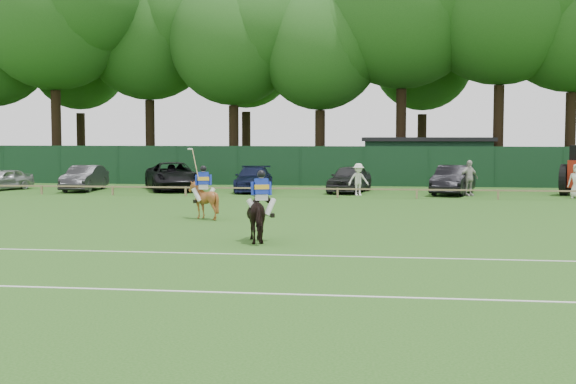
% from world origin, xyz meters
% --- Properties ---
extents(ground, '(160.00, 160.00, 0.00)m').
position_xyz_m(ground, '(0.00, 0.00, 0.00)').
color(ground, '#1E4C14').
rests_on(ground, ground).
extents(horse_dark, '(1.41, 2.05, 1.58)m').
position_xyz_m(horse_dark, '(-0.10, 1.50, 0.79)').
color(horse_dark, black).
rests_on(horse_dark, ground).
extents(horse_chestnut, '(1.44, 1.54, 1.44)m').
position_xyz_m(horse_chestnut, '(-3.36, 7.35, 0.72)').
color(horse_chestnut, brown).
rests_on(horse_chestnut, ground).
extents(sedan_silver, '(2.75, 3.94, 1.24)m').
position_xyz_m(sedan_silver, '(-18.64, 20.71, 0.62)').
color(sedan_silver, '#A6A8AB').
rests_on(sedan_silver, ground).
extents(sedan_grey, '(1.82, 4.51, 1.46)m').
position_xyz_m(sedan_grey, '(-13.77, 20.85, 0.73)').
color(sedan_grey, '#292A2C').
rests_on(sedan_grey, ground).
extents(suv_black, '(4.84, 6.40, 1.62)m').
position_xyz_m(suv_black, '(-8.86, 21.98, 0.81)').
color(suv_black, black).
rests_on(suv_black, ground).
extents(sedan_navy, '(2.56, 5.12, 1.43)m').
position_xyz_m(sedan_navy, '(-4.01, 21.52, 0.71)').
color(sedan_navy, black).
rests_on(sedan_navy, ground).
extents(hatch_grey, '(2.61, 4.75, 1.53)m').
position_xyz_m(hatch_grey, '(1.39, 21.71, 0.76)').
color(hatch_grey, '#2B2B2D').
rests_on(hatch_grey, ground).
extents(estate_black, '(2.81, 5.01, 1.56)m').
position_xyz_m(estate_black, '(7.02, 21.05, 0.78)').
color(estate_black, black).
rests_on(estate_black, ground).
extents(spectator_left, '(1.26, 0.99, 1.71)m').
position_xyz_m(spectator_left, '(1.99, 19.52, 0.85)').
color(spectator_left, silver).
rests_on(spectator_left, ground).
extents(spectator_mid, '(1.19, 0.95, 1.89)m').
position_xyz_m(spectator_mid, '(7.75, 20.03, 0.94)').
color(spectator_mid, beige).
rests_on(spectator_mid, ground).
extents(rider_dark, '(0.92, 0.53, 1.41)m').
position_xyz_m(rider_dark, '(-0.10, 1.49, 1.51)').
color(rider_dark, silver).
rests_on(rider_dark, ground).
extents(rider_chestnut, '(0.97, 0.51, 2.05)m').
position_xyz_m(rider_chestnut, '(-3.36, 7.34, 1.41)').
color(rider_chestnut, silver).
rests_on(rider_chestnut, ground).
extents(pitch_lines, '(60.00, 5.10, 0.01)m').
position_xyz_m(pitch_lines, '(0.00, -3.50, 0.01)').
color(pitch_lines, silver).
rests_on(pitch_lines, ground).
extents(pitch_rail, '(62.10, 0.10, 0.50)m').
position_xyz_m(pitch_rail, '(0.00, 18.00, 0.45)').
color(pitch_rail, '#997F5B').
rests_on(pitch_rail, ground).
extents(perimeter_fence, '(92.08, 0.08, 2.50)m').
position_xyz_m(perimeter_fence, '(0.00, 27.00, 1.25)').
color(perimeter_fence, '#14351E').
rests_on(perimeter_fence, ground).
extents(utility_shed, '(8.40, 4.40, 3.04)m').
position_xyz_m(utility_shed, '(6.00, 30.00, 1.54)').
color(utility_shed, '#14331E').
rests_on(utility_shed, ground).
extents(tree_row, '(96.00, 12.00, 21.00)m').
position_xyz_m(tree_row, '(2.00, 35.00, 0.00)').
color(tree_row, '#26561C').
rests_on(tree_row, ground).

